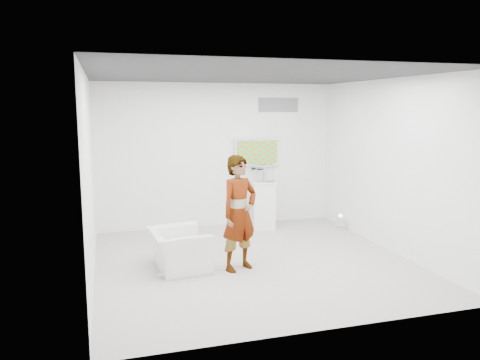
{
  "coord_description": "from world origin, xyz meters",
  "views": [
    {
      "loc": [
        -2.27,
        -7.02,
        2.52
      ],
      "look_at": [
        -0.06,
        0.6,
        1.27
      ],
      "focal_mm": 35.0,
      "sensor_mm": 36.0,
      "label": 1
    }
  ],
  "objects_px": {
    "pedestal": "(264,205)",
    "floor_uplight": "(340,222)",
    "tv": "(257,152)",
    "person": "(239,213)",
    "armchair": "(179,250)"
  },
  "relations": [
    {
      "from": "person",
      "to": "floor_uplight",
      "type": "xyz_separation_m",
      "value": [
        2.66,
        1.69,
        -0.74
      ]
    },
    {
      "from": "armchair",
      "to": "floor_uplight",
      "type": "bearing_deg",
      "value": -73.68
    },
    {
      "from": "armchair",
      "to": "pedestal",
      "type": "height_order",
      "value": "pedestal"
    },
    {
      "from": "tv",
      "to": "pedestal",
      "type": "height_order",
      "value": "tv"
    },
    {
      "from": "pedestal",
      "to": "tv",
      "type": "bearing_deg",
      "value": 90.86
    },
    {
      "from": "floor_uplight",
      "to": "person",
      "type": "bearing_deg",
      "value": -147.54
    },
    {
      "from": "tv",
      "to": "armchair",
      "type": "height_order",
      "value": "tv"
    },
    {
      "from": "person",
      "to": "pedestal",
      "type": "relative_size",
      "value": 1.8
    },
    {
      "from": "person",
      "to": "pedestal",
      "type": "height_order",
      "value": "person"
    },
    {
      "from": "armchair",
      "to": "pedestal",
      "type": "relative_size",
      "value": 0.96
    },
    {
      "from": "person",
      "to": "armchair",
      "type": "height_order",
      "value": "person"
    },
    {
      "from": "armchair",
      "to": "person",
      "type": "bearing_deg",
      "value": -111.97
    },
    {
      "from": "person",
      "to": "armchair",
      "type": "xyz_separation_m",
      "value": [
        -0.9,
        0.27,
        -0.58
      ]
    },
    {
      "from": "pedestal",
      "to": "floor_uplight",
      "type": "relative_size",
      "value": 3.21
    },
    {
      "from": "tv",
      "to": "floor_uplight",
      "type": "relative_size",
      "value": 3.22
    }
  ]
}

